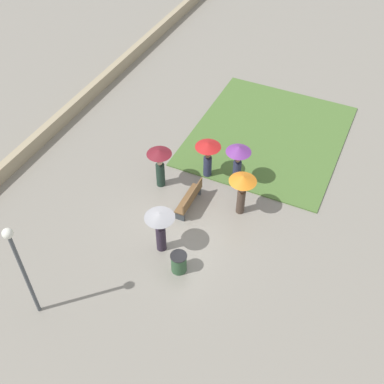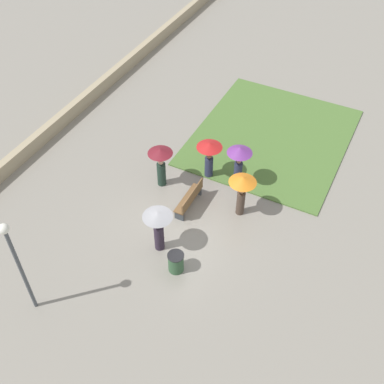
# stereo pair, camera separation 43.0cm
# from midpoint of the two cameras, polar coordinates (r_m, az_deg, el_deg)

# --- Properties ---
(ground_plane) EXTENTS (90.00, 90.00, 0.00)m
(ground_plane) POSITION_cam_midpoint_polar(r_m,az_deg,el_deg) (18.33, -2.23, -4.82)
(ground_plane) COLOR gray
(lawn_patch_near) EXTENTS (7.79, 6.68, 0.06)m
(lawn_patch_near) POSITION_cam_midpoint_polar(r_m,az_deg,el_deg) (22.82, 8.49, 6.69)
(lawn_patch_near) COLOR #4C7033
(lawn_patch_near) RESTS_ON ground_plane
(parapet_wall) EXTENTS (45.00, 0.35, 0.68)m
(parapet_wall) POSITION_cam_midpoint_polar(r_m,az_deg,el_deg) (21.97, -21.36, 2.91)
(parapet_wall) COLOR tan
(parapet_wall) RESTS_ON ground_plane
(park_bench) EXTENTS (1.76, 0.43, 0.90)m
(park_bench) POSITION_cam_midpoint_polar(r_m,az_deg,el_deg) (18.88, -0.88, -0.79)
(park_bench) COLOR brown
(park_bench) RESTS_ON ground_plane
(lamp_post) EXTENTS (0.32, 0.32, 4.07)m
(lamp_post) POSITION_cam_midpoint_polar(r_m,az_deg,el_deg) (15.12, -20.57, -7.73)
(lamp_post) COLOR #474C51
(lamp_post) RESTS_ON ground_plane
(trash_bin) EXTENTS (0.59, 0.59, 0.79)m
(trash_bin) POSITION_cam_midpoint_polar(r_m,az_deg,el_deg) (16.96, -2.30, -8.37)
(trash_bin) COLOR #335638
(trash_bin) RESTS_ON ground_plane
(crowd_person_maroon) EXTENTS (1.01, 1.01, 1.87)m
(crowd_person_maroon) POSITION_cam_midpoint_polar(r_m,az_deg,el_deg) (19.32, -4.49, 3.63)
(crowd_person_maroon) COLOR #1E3328
(crowd_person_maroon) RESTS_ON ground_plane
(crowd_person_red) EXTENTS (1.06, 1.06, 1.78)m
(crowd_person_red) POSITION_cam_midpoint_polar(r_m,az_deg,el_deg) (19.68, 1.27, 4.67)
(crowd_person_red) COLOR #282D47
(crowd_person_red) RESTS_ON ground_plane
(crowd_person_orange) EXTENTS (1.05, 1.05, 1.90)m
(crowd_person_orange) POSITION_cam_midpoint_polar(r_m,az_deg,el_deg) (18.12, 5.32, 0.72)
(crowd_person_orange) COLOR #47382D
(crowd_person_orange) RESTS_ON ground_plane
(crowd_person_purple) EXTENTS (1.02, 1.02, 1.97)m
(crowd_person_purple) POSITION_cam_midpoint_polar(r_m,az_deg,el_deg) (19.29, 4.84, 4.13)
(crowd_person_purple) COLOR #282D47
(crowd_person_purple) RESTS_ON ground_plane
(crowd_person_grey) EXTENTS (1.08, 1.08, 1.91)m
(crowd_person_grey) POSITION_cam_midpoint_polar(r_m,az_deg,el_deg) (16.86, -4.54, -3.77)
(crowd_person_grey) COLOR #2D2333
(crowd_person_grey) RESTS_ON ground_plane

